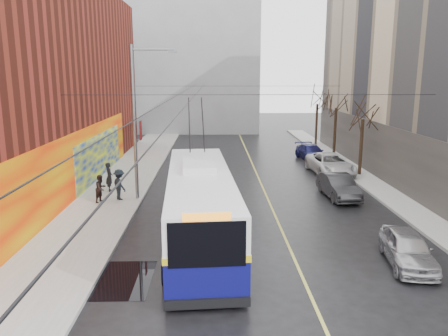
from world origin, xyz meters
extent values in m
plane|color=black|center=(0.00, 0.00, 0.00)|extent=(140.00, 140.00, 0.00)
cube|color=gray|center=(-8.00, 12.00, 0.07)|extent=(4.00, 60.00, 0.15)
cube|color=gray|center=(9.00, 12.00, 0.07)|extent=(2.00, 60.00, 0.15)
cube|color=#BFB74C|center=(1.50, 14.00, 0.00)|extent=(0.12, 50.00, 0.01)
cube|color=#D8A704|center=(-9.96, 10.00, 2.00)|extent=(0.08, 28.00, 4.00)
cube|color=#051D9A|center=(-9.92, 16.00, 1.60)|extent=(0.06, 12.00, 3.20)
cube|color=#4C4742|center=(9.97, 14.00, 2.00)|extent=(0.06, 36.00, 4.00)
cube|color=gray|center=(-6.00, 45.00, 9.00)|extent=(20.00, 12.00, 18.00)
cylinder|color=slate|center=(-6.30, 10.00, 4.50)|extent=(0.20, 0.20, 9.00)
cube|color=#5F0D0D|center=(-5.95, 10.00, 4.20)|extent=(0.04, 0.60, 1.10)
cylinder|color=slate|center=(-5.10, 10.00, 8.70)|extent=(2.40, 0.10, 0.10)
cube|color=slate|center=(-4.00, 10.00, 8.60)|extent=(0.50, 0.22, 0.12)
cylinder|color=black|center=(-3.80, 15.00, 6.20)|extent=(0.02, 60.00, 0.02)
cylinder|color=black|center=(-2.80, 15.00, 6.20)|extent=(0.02, 60.00, 0.02)
cylinder|color=black|center=(0.00, 6.00, 6.40)|extent=(18.00, 0.02, 0.02)
cylinder|color=black|center=(0.00, 22.00, 6.40)|extent=(18.00, 0.02, 0.02)
cylinder|color=black|center=(9.00, 16.00, 2.10)|extent=(0.24, 0.24, 4.20)
cylinder|color=black|center=(9.00, 23.00, 2.24)|extent=(0.24, 0.24, 4.48)
cylinder|color=black|center=(9.00, 30.00, 2.18)|extent=(0.24, 0.24, 4.37)
cube|color=black|center=(-5.49, -0.29, 0.00)|extent=(2.87, 3.17, 0.01)
ellipsoid|color=slate|center=(-1.68, 7.94, 7.31)|extent=(0.44, 0.20, 0.12)
ellipsoid|color=slate|center=(0.30, 11.68, 7.11)|extent=(0.44, 0.20, 0.12)
ellipsoid|color=slate|center=(-4.41, 11.36, 7.06)|extent=(0.44, 0.20, 0.12)
cube|color=#0B0A51|center=(-2.39, 3.59, 0.99)|extent=(3.51, 12.66, 1.56)
cube|color=silver|center=(-2.39, 3.59, 2.45)|extent=(3.51, 12.66, 1.36)
cube|color=gold|center=(-2.39, 3.59, 1.77)|extent=(3.55, 12.70, 0.23)
cube|color=black|center=(-1.98, -2.66, 2.29)|extent=(2.40, 0.20, 1.46)
cube|color=black|center=(-2.79, 9.84, 2.29)|extent=(2.40, 0.20, 1.25)
cube|color=black|center=(-3.76, 3.50, 2.35)|extent=(0.78, 11.45, 1.04)
cube|color=black|center=(-1.01, 3.68, 2.35)|extent=(0.78, 11.45, 1.04)
cube|color=silver|center=(-2.45, 4.63, 3.28)|extent=(1.66, 3.21, 0.31)
cube|color=black|center=(-1.98, -2.71, 0.36)|extent=(2.71, 0.30, 0.31)
cylinder|color=black|center=(-3.47, -0.66, 0.52)|extent=(0.38, 1.06, 1.04)
cylinder|color=black|center=(-0.77, -0.49, 0.52)|extent=(0.38, 1.06, 1.04)
cylinder|color=black|center=(-4.01, 7.66, 0.52)|extent=(0.38, 1.06, 1.04)
cylinder|color=black|center=(-1.30, 7.84, 0.52)|extent=(0.38, 1.06, 1.04)
cylinder|color=black|center=(-3.05, 8.25, 4.80)|extent=(0.30, 3.62, 2.56)
cylinder|color=black|center=(-2.32, 8.29, 4.80)|extent=(0.30, 3.62, 2.56)
imported|color=#A5A5AA|center=(5.82, 0.74, 0.68)|extent=(2.14, 4.15, 1.35)
imported|color=#29292C|center=(5.80, 10.31, 0.72)|extent=(1.77, 4.42, 1.43)
imported|color=silver|center=(7.00, 16.66, 0.78)|extent=(2.96, 5.76, 1.56)
imported|color=#161850|center=(6.81, 22.25, 0.66)|extent=(2.45, 4.77, 1.33)
imported|color=#BCBCC1|center=(-3.18, 16.39, 0.75)|extent=(2.24, 4.56, 1.49)
imported|color=black|center=(-8.31, 11.66, 1.06)|extent=(0.62, 0.77, 1.83)
imported|color=black|center=(-8.23, 9.25, 0.95)|extent=(0.88, 0.96, 1.60)
imported|color=black|center=(-7.27, 9.73, 1.05)|extent=(1.26, 1.33, 1.81)
camera|label=1|loc=(-1.78, -15.12, 7.35)|focal=35.00mm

